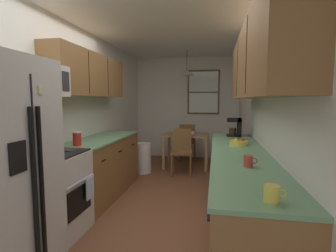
{
  "coord_description": "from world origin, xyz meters",
  "views": [
    {
      "loc": [
        0.72,
        -2.89,
        1.48
      ],
      "look_at": [
        -0.03,
        1.12,
        1.06
      ],
      "focal_mm": 27.15,
      "sensor_mm": 36.0,
      "label": 1
    }
  ],
  "objects": [
    {
      "name": "dining_table",
      "position": [
        0.1,
        2.63,
        0.61
      ],
      "size": [
        0.95,
        0.7,
        0.73
      ],
      "color": "#A87F51",
      "rests_on": "ground"
    },
    {
      "name": "upper_cabinets_right",
      "position": [
        1.14,
        -0.05,
        1.87
      ],
      "size": [
        0.33,
        2.83,
        0.74
      ],
      "color": "brown"
    },
    {
      "name": "dining_chair_near",
      "position": [
        0.08,
        2.07,
        0.5
      ],
      "size": [
        0.42,
        0.42,
        0.9
      ],
      "color": "brown",
      "rests_on": "ground"
    },
    {
      "name": "mug_spare",
      "position": [
        1.04,
        -1.42,
        0.95
      ],
      "size": [
        0.12,
        0.09,
        0.1
      ],
      "color": "#E5CC4C",
      "rests_on": "counter_right"
    },
    {
      "name": "mug_by_coffeemaker",
      "position": [
        1.01,
        -0.65,
        0.95
      ],
      "size": [
        0.12,
        0.08,
        0.1
      ],
      "color": "#BF3F33",
      "rests_on": "counter_right"
    },
    {
      "name": "trash_bin",
      "position": [
        -0.7,
        2.0,
        0.3
      ],
      "size": [
        0.32,
        0.32,
        0.61
      ],
      "primitive_type": "cylinder",
      "color": "white",
      "rests_on": "ground"
    },
    {
      "name": "ceiling_slab",
      "position": [
        0.0,
        1.0,
        2.59
      ],
      "size": [
        4.4,
        9.0,
        0.08
      ],
      "primitive_type": "cube",
      "color": "white"
    },
    {
      "name": "table_serving_bowl",
      "position": [
        0.19,
        2.65,
        0.76
      ],
      "size": [
        0.18,
        0.18,
        0.06
      ],
      "primitive_type": "cylinder",
      "color": "silver",
      "rests_on": "dining_table"
    },
    {
      "name": "counter_right",
      "position": [
        1.0,
        0.0,
        0.45
      ],
      "size": [
        0.64,
        3.15,
        0.9
      ],
      "color": "brown",
      "rests_on": "ground"
    },
    {
      "name": "upper_cabinets_left",
      "position": [
        -1.14,
        0.66,
        1.85
      ],
      "size": [
        0.33,
        1.89,
        0.63
      ],
      "color": "brown"
    },
    {
      "name": "wall_right",
      "position": [
        1.35,
        1.0,
        1.27
      ],
      "size": [
        0.1,
        9.0,
        2.55
      ],
      "primitive_type": "cube",
      "color": "white",
      "rests_on": "ground"
    },
    {
      "name": "back_window",
      "position": [
        0.42,
        3.58,
        1.67
      ],
      "size": [
        0.79,
        0.05,
        1.1
      ],
      "color": "brown"
    },
    {
      "name": "ground_plane",
      "position": [
        0.0,
        1.0,
        0.0
      ],
      "size": [
        12.0,
        12.0,
        0.0
      ],
      "primitive_type": "plane",
      "color": "brown"
    },
    {
      "name": "counter_left",
      "position": [
        -1.0,
        0.71,
        0.45
      ],
      "size": [
        0.64,
        1.81,
        0.9
      ],
      "color": "brown",
      "rests_on": "ground"
    },
    {
      "name": "microwave_over_range",
      "position": [
        -1.11,
        -0.52,
        1.68
      ],
      "size": [
        0.39,
        0.63,
        0.34
      ],
      "color": "white"
    },
    {
      "name": "storage_canister",
      "position": [
        -1.0,
        0.02,
        0.99
      ],
      "size": [
        0.11,
        0.11,
        0.18
      ],
      "color": "red",
      "rests_on": "counter_left"
    },
    {
      "name": "coffee_maker",
      "position": [
        1.05,
        1.26,
        1.05
      ],
      "size": [
        0.22,
        0.18,
        0.29
      ],
      "color": "black",
      "rests_on": "counter_right"
    },
    {
      "name": "dining_chair_far",
      "position": [
        0.06,
        3.19,
        0.5
      ],
      "size": [
        0.44,
        0.44,
        0.9
      ],
      "color": "brown",
      "rests_on": "ground"
    },
    {
      "name": "pendant_light",
      "position": [
        0.1,
        2.63,
        2.06
      ],
      "size": [
        0.33,
        0.33,
        0.54
      ],
      "color": "black"
    },
    {
      "name": "wall_left",
      "position": [
        -1.35,
        1.0,
        1.27
      ],
      "size": [
        0.1,
        9.0,
        2.55
      ],
      "primitive_type": "cube",
      "color": "white",
      "rests_on": "ground"
    },
    {
      "name": "fruit_bowl",
      "position": [
        1.02,
        0.42,
        0.94
      ],
      "size": [
        0.23,
        0.23,
        0.09
      ],
      "color": "#E5D14C",
      "rests_on": "counter_right"
    },
    {
      "name": "stove_range",
      "position": [
        -0.99,
        -0.52,
        0.47
      ],
      "size": [
        0.66,
        0.65,
        1.1
      ],
      "color": "silver",
      "rests_on": "ground"
    },
    {
      "name": "dish_towel",
      "position": [
        -0.64,
        -0.36,
        0.5
      ],
      "size": [
        0.02,
        0.16,
        0.24
      ],
      "primitive_type": "cube",
      "color": "silver"
    },
    {
      "name": "wall_back",
      "position": [
        0.0,
        3.65,
        1.27
      ],
      "size": [
        4.4,
        0.1,
        2.55
      ],
      "primitive_type": "cube",
      "color": "white",
      "rests_on": "ground"
    }
  ]
}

